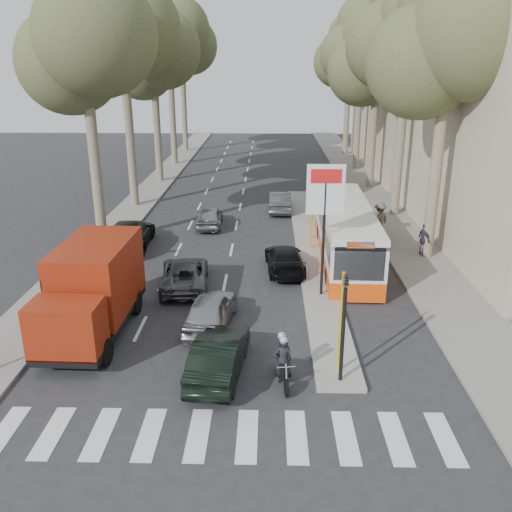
{
  "coord_description": "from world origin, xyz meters",
  "views": [
    {
      "loc": [
        1.0,
        -15.86,
        9.33
      ],
      "look_at": [
        0.51,
        5.61,
        1.6
      ],
      "focal_mm": 38.0,
      "sensor_mm": 36.0,
      "label": 1
    }
  ],
  "objects": [
    {
      "name": "ground",
      "position": [
        0.0,
        0.0,
        0.0
      ],
      "size": [
        120.0,
        120.0,
        0.0
      ],
      "primitive_type": "plane",
      "color": "#28282B",
      "rests_on": "ground"
    },
    {
      "name": "queue_car_a",
      "position": [
        -2.61,
        6.0,
        0.6
      ],
      "size": [
        2.46,
        4.52,
        1.2
      ],
      "primitive_type": "imported",
      "rotation": [
        0.0,
        0.0,
        3.25
      ],
      "color": "#4D4F55",
      "rests_on": "ground"
    },
    {
      "name": "queue_car_b",
      "position": [
        1.8,
        8.05,
        0.6
      ],
      "size": [
        1.99,
        4.25,
        1.2
      ],
      "primitive_type": "imported",
      "rotation": [
        0.0,
        0.0,
        3.22
      ],
      "color": "black",
      "rests_on": "ground"
    },
    {
      "name": "tree_l_c",
      "position": [
        -7.77,
        28.11,
        10.04
      ],
      "size": [
        7.4,
        7.2,
        13.71
      ],
      "color": "#6B604C",
      "rests_on": "ground"
    },
    {
      "name": "tree_l_a",
      "position": [
        -7.87,
        12.11,
        10.38
      ],
      "size": [
        7.4,
        7.2,
        14.1
      ],
      "color": "#6B604C",
      "rests_on": "ground"
    },
    {
      "name": "traffic_island",
      "position": [
        3.25,
        11.0,
        0.08
      ],
      "size": [
        1.5,
        26.0,
        0.16
      ],
      "primitive_type": "cube",
      "color": "gray",
      "rests_on": "ground"
    },
    {
      "name": "tree_r_c",
      "position": [
        9.03,
        26.11,
        9.69
      ],
      "size": [
        7.4,
        7.2,
        13.32
      ],
      "color": "#6B604C",
      "rests_on": "ground"
    },
    {
      "name": "tree_r_a",
      "position": [
        9.13,
        10.11,
        10.38
      ],
      "size": [
        7.4,
        7.2,
        14.1
      ],
      "color": "#6B604C",
      "rests_on": "ground"
    },
    {
      "name": "building_far",
      "position": [
        15.5,
        34.0,
        8.0
      ],
      "size": [
        11.0,
        20.0,
        16.0
      ],
      "primitive_type": "cube",
      "color": "#B7A88E",
      "rests_on": "ground"
    },
    {
      "name": "motorcycle",
      "position": [
        1.47,
        -1.3,
        0.73
      ],
      "size": [
        0.76,
        1.9,
        1.62
      ],
      "rotation": [
        0.0,
        0.0,
        0.13
      ],
      "color": "black",
      "rests_on": "ground"
    },
    {
      "name": "tree_r_e",
      "position": [
        9.23,
        42.11,
        10.38
      ],
      "size": [
        7.4,
        7.2,
        14.1
      ],
      "color": "#6B604C",
      "rests_on": "ground"
    },
    {
      "name": "red_truck",
      "position": [
        -5.21,
        1.73,
        1.71
      ],
      "size": [
        2.48,
        6.13,
        3.24
      ],
      "rotation": [
        0.0,
        0.0,
        -0.03
      ],
      "color": "black",
      "rests_on": "ground"
    },
    {
      "name": "billboard",
      "position": [
        3.25,
        5.0,
        3.7
      ],
      "size": [
        1.5,
        12.1,
        5.6
      ],
      "color": "yellow",
      "rests_on": "ground"
    },
    {
      "name": "tree_l_d",
      "position": [
        -7.87,
        36.11,
        11.76
      ],
      "size": [
        7.4,
        7.2,
        15.66
      ],
      "color": "#6B604C",
      "rests_on": "ground"
    },
    {
      "name": "sidewalk_right",
      "position": [
        8.6,
        25.0,
        0.06
      ],
      "size": [
        3.2,
        70.0,
        0.12
      ],
      "primitive_type": "cube",
      "color": "gray",
      "rests_on": "ground"
    },
    {
      "name": "silver_hatchback",
      "position": [
        -1.1,
        2.27,
        0.66
      ],
      "size": [
        1.98,
        4.0,
        1.31
      ],
      "primitive_type": "imported",
      "rotation": [
        0.0,
        0.0,
        3.03
      ],
      "color": "#9C9EA4",
      "rests_on": "ground"
    },
    {
      "name": "traffic_light_island",
      "position": [
        3.25,
        -1.5,
        2.49
      ],
      "size": [
        0.16,
        0.41,
        3.6
      ],
      "color": "black",
      "rests_on": "ground"
    },
    {
      "name": "queue_car_c",
      "position": [
        -2.49,
        15.17,
        0.63
      ],
      "size": [
        1.6,
        3.73,
        1.26
      ],
      "primitive_type": "imported",
      "rotation": [
        0.0,
        0.0,
        3.17
      ],
      "color": "gray",
      "rests_on": "ground"
    },
    {
      "name": "queue_car_e",
      "position": [
        -6.3,
        11.23,
        0.74
      ],
      "size": [
        2.32,
        5.21,
        1.49
      ],
      "primitive_type": "imported",
      "rotation": [
        0.0,
        0.0,
        3.19
      ],
      "color": "black",
      "rests_on": "ground"
    },
    {
      "name": "queue_car_d",
      "position": [
        1.8,
        18.86,
        0.66
      ],
      "size": [
        1.47,
        4.02,
        1.32
      ],
      "primitive_type": "imported",
      "rotation": [
        0.0,
        0.0,
        3.12
      ],
      "color": "#4D5155",
      "rests_on": "ground"
    },
    {
      "name": "pedestrian_near",
      "position": [
        8.8,
        9.99,
        0.97
      ],
      "size": [
        0.69,
        1.08,
        1.71
      ],
      "primitive_type": "imported",
      "rotation": [
        0.0,
        0.0,
        1.79
      ],
      "color": "#3A2D43",
      "rests_on": "sidewalk_right"
    },
    {
      "name": "pedestrian_far",
      "position": [
        7.2,
        13.22,
        1.08
      ],
      "size": [
        1.29,
        1.23,
        1.91
      ],
      "primitive_type": "imported",
      "rotation": [
        0.0,
        0.0,
        3.86
      ],
      "color": "brown",
      "rests_on": "sidewalk_right"
    },
    {
      "name": "dark_hatchback",
      "position": [
        -0.5,
        -1.0,
        0.67
      ],
      "size": [
        1.83,
        4.17,
        1.33
      ],
      "primitive_type": "imported",
      "rotation": [
        0.0,
        0.0,
        3.04
      ],
      "color": "black",
      "rests_on": "ground"
    },
    {
      "name": "tree_r_d",
      "position": [
        9.13,
        34.11,
        11.07
      ],
      "size": [
        7.4,
        7.2,
        14.88
      ],
      "color": "#6B604C",
      "rests_on": "ground"
    },
    {
      "name": "tree_r_b",
      "position": [
        9.23,
        18.11,
        11.42
      ],
      "size": [
        7.4,
        7.2,
        15.27
      ],
      "color": "#6B604C",
      "rests_on": "ground"
    },
    {
      "name": "tree_l_e",
      "position": [
        -7.97,
        44.11,
        10.73
      ],
      "size": [
        7.4,
        7.2,
        14.49
      ],
      "color": "#6B604C",
      "rests_on": "ground"
    },
    {
      "name": "median_left",
      "position": [
        -8.0,
        28.0,
        0.06
      ],
      "size": [
        2.4,
        64.0,
        0.12
      ],
      "primitive_type": "cube",
      "color": "gray",
      "rests_on": "ground"
    },
    {
      "name": "city_bus",
      "position": [
        4.8,
        9.55,
        1.46
      ],
      "size": [
        2.6,
        10.6,
        2.78
      ],
      "rotation": [
        0.0,
        0.0,
        -0.03
      ],
      "color": "#F34C0D",
      "rests_on": "ground"
    },
    {
      "name": "tree_l_b",
      "position": [
        -7.97,
        20.11,
        11.07
      ],
      "size": [
        7.4,
        7.2,
        14.88
      ],
      "color": "#6B604C",
      "rests_on": "ground"
    }
  ]
}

